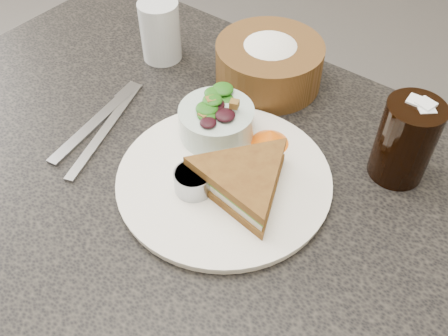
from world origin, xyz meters
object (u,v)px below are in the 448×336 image
water_glass (160,31)px  dining_table (194,292)px  dinner_plate (224,179)px  salad_bowl (216,117)px  sandwich (244,181)px  bread_basket (269,57)px  cola_glass (406,138)px  dressing_ramekin (194,181)px

water_glass → dining_table: bearing=-41.8°
dinner_plate → salad_bowl: 0.10m
sandwich → bread_basket: (-0.12, 0.23, 0.02)m
bread_basket → sandwich: bearing=-63.2°
dining_table → dinner_plate: dinner_plate is taller
water_glass → bread_basket: bearing=15.4°
bread_basket → dinner_plate: bearing=-70.7°
water_glass → dinner_plate: bearing=-32.5°
bread_basket → water_glass: bearing=-164.6°
cola_glass → water_glass: (-0.45, 0.01, -0.01)m
cola_glass → dinner_plate: bearing=-137.6°
bread_basket → cola_glass: size_ratio=1.33×
dressing_ramekin → water_glass: size_ratio=0.50×
water_glass → sandwich: bearing=-30.0°
dining_table → dinner_plate: size_ratio=3.39×
dining_table → bread_basket: bearing=92.7°
dinner_plate → bread_basket: bread_basket is taller
cola_glass → bread_basket: bearing=166.7°
dining_table → dinner_plate: 0.39m
dinner_plate → water_glass: size_ratio=2.80×
dining_table → dressing_ramekin: dressing_ramekin is taller
dinner_plate → water_glass: (-0.27, 0.17, 0.05)m
cola_glass → water_glass: 0.45m
salad_bowl → bread_basket: bearing=96.2°
dressing_ramekin → bread_basket: 0.28m
bread_basket → cola_glass: cola_glass is taller
salad_bowl → bread_basket: (-0.02, 0.16, 0.01)m
dinner_plate → bread_basket: size_ratio=1.66×
dining_table → dressing_ramekin: size_ratio=18.93×
dressing_ramekin → bread_basket: (-0.06, 0.27, 0.02)m
dining_table → salad_bowl: salad_bowl is taller
salad_bowl → cola_glass: cola_glass is taller
sandwich → dressing_ramekin: size_ratio=3.16×
sandwich → cola_glass: bearing=58.2°
salad_bowl → bread_basket: bread_basket is taller
dressing_ramekin → dinner_plate: bearing=65.9°
sandwich → cola_glass: 0.23m
dinner_plate → salad_bowl: size_ratio=2.66×
dining_table → water_glass: (-0.20, 0.18, 0.43)m
sandwich → cola_glass: size_ratio=1.26×
dining_table → cola_glass: (0.25, 0.17, 0.44)m
dining_table → bread_basket: size_ratio=5.63×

